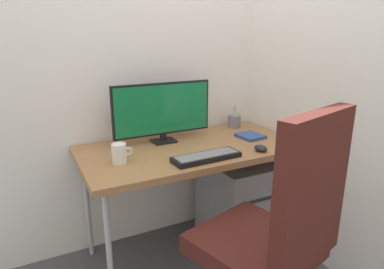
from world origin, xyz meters
The scene contains 12 objects.
ground_plane centered at (0.00, 0.00, 0.00)m, with size 8.00×8.00×0.00m, color #4C4C51.
wall_back centered at (0.00, 0.38, 1.40)m, with size 2.78×0.04×2.80m, color white.
wall_side_right centered at (0.70, -0.21, 1.40)m, with size 0.04×2.13×2.80m, color white.
desk centered at (0.00, 0.00, 0.70)m, with size 1.34×0.69×0.74m.
office_chair centered at (0.03, -0.75, 0.58)m, with size 0.63×0.65×1.14m.
filing_cabinet centered at (0.39, 0.01, 0.29)m, with size 0.47×0.50×0.58m.
monitor centered at (-0.12, 0.17, 0.95)m, with size 0.64×0.12×0.38m.
keyboard centered at (-0.03, -0.23, 0.76)m, with size 0.39×0.14×0.03m.
mouse centered at (0.32, -0.26, 0.76)m, with size 0.06×0.09×0.04m, color black.
pen_holder centered at (0.48, 0.25, 0.79)m, with size 0.09×0.09×0.17m.
notebook centered at (0.43, -0.01, 0.75)m, with size 0.15×0.16×0.02m, color #334C8C.
coffee_mug centered at (-0.47, -0.06, 0.80)m, with size 0.11×0.08×0.11m.
Camera 1 is at (-0.90, -1.74, 1.41)m, focal length 31.63 mm.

